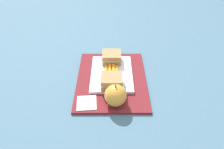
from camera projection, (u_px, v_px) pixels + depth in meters
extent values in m
plane|color=#42667A|center=(112.00, 80.00, 0.88)|extent=(2.40, 2.40, 0.00)
cube|color=maroon|center=(112.00, 79.00, 0.87)|extent=(0.36, 0.28, 0.01)
cube|color=white|center=(112.00, 74.00, 0.88)|extent=(0.23, 0.17, 0.01)
cube|color=#9E7A4C|center=(112.00, 60.00, 0.93)|extent=(0.07, 0.08, 0.02)
cube|color=beige|center=(112.00, 57.00, 0.93)|extent=(0.07, 0.07, 0.01)
cube|color=#9E7A4C|center=(112.00, 55.00, 0.92)|extent=(0.07, 0.08, 0.02)
cube|color=#9E7A4C|center=(112.00, 83.00, 0.81)|extent=(0.07, 0.08, 0.02)
cube|color=beige|center=(112.00, 81.00, 0.81)|extent=(0.07, 0.07, 0.01)
cube|color=#9E7A4C|center=(112.00, 78.00, 0.80)|extent=(0.07, 0.08, 0.02)
cylinder|color=orange|center=(106.00, 71.00, 0.88)|extent=(0.08, 0.01, 0.02)
cylinder|color=orange|center=(110.00, 71.00, 0.88)|extent=(0.08, 0.01, 0.02)
cylinder|color=orange|center=(114.00, 71.00, 0.88)|extent=(0.08, 0.01, 0.02)
cylinder|color=orange|center=(117.00, 71.00, 0.88)|extent=(0.08, 0.01, 0.02)
sphere|color=gold|center=(116.00, 95.00, 0.74)|extent=(0.08, 0.08, 0.08)
cylinder|color=brown|center=(116.00, 86.00, 0.71)|extent=(0.01, 0.00, 0.01)
cube|color=white|center=(87.00, 103.00, 0.76)|extent=(0.08, 0.08, 0.00)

